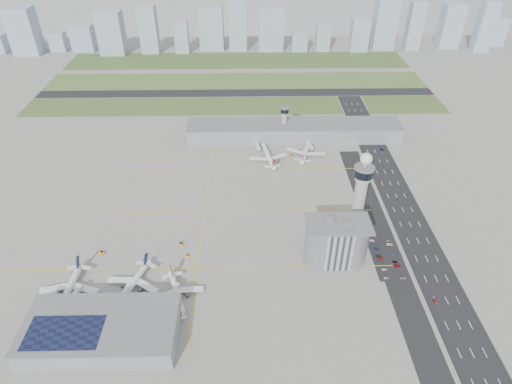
{
  "coord_description": "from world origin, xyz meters",
  "views": [
    {
      "loc": [
        -5.14,
        -230.5,
        207.08
      ],
      "look_at": [
        0.0,
        35.0,
        15.0
      ],
      "focal_mm": 30.0,
      "sensor_mm": 36.0,
      "label": 1
    }
  ],
  "objects_px": {
    "airplane_near_a": "(68,287)",
    "tug_2": "(188,256)",
    "jet_bridge_far_1": "(308,143)",
    "car_lot_8": "(395,262)",
    "tug_3": "(181,244)",
    "car_lot_11": "(388,241)",
    "tug_4": "(269,157)",
    "car_lot_7": "(397,266)",
    "airplane_far_a": "(268,154)",
    "tug_5": "(292,156)",
    "airplane_far_b": "(306,148)",
    "car_lot_1": "(385,269)",
    "car_hw_1": "(398,199)",
    "tug_1": "(176,281)",
    "admin_building": "(336,241)",
    "jet_bridge_far_0": "(256,143)",
    "car_lot_0": "(386,278)",
    "car_hw_4": "(354,122)",
    "jet_bridge_near_2": "(171,303)",
    "tug_0": "(102,253)",
    "secondary_tower": "(284,120)",
    "airplane_near_c": "(177,292)",
    "jet_bridge_near_1": "(121,304)",
    "car_lot_5": "(372,241)",
    "car_lot_9": "(394,254)",
    "car_lot_6": "(403,278)",
    "car_lot_2": "(380,258)",
    "control_tower": "(361,190)",
    "airplane_near_b": "(132,282)",
    "car_lot_10": "(390,244)",
    "car_hw_0": "(435,301)",
    "car_lot_3": "(379,256)",
    "jet_bridge_near_0": "(70,305)"
  },
  "relations": [
    {
      "from": "jet_bridge_far_0",
      "to": "car_lot_6",
      "type": "bearing_deg",
      "value": 17.72
    },
    {
      "from": "tug_4",
      "to": "car_lot_8",
      "type": "distance_m",
      "value": 157.93
    },
    {
      "from": "tug_3",
      "to": "car_lot_11",
      "type": "distance_m",
      "value": 147.34
    },
    {
      "from": "control_tower",
      "to": "car_hw_1",
      "type": "bearing_deg",
      "value": 38.68
    },
    {
      "from": "jet_bridge_near_1",
      "to": "car_lot_9",
      "type": "relative_size",
      "value": 3.86
    },
    {
      "from": "secondary_tower",
      "to": "car_lot_3",
      "type": "distance_m",
      "value": 180.24
    },
    {
      "from": "airplane_far_a",
      "to": "car_lot_7",
      "type": "xyz_separation_m",
      "value": [
        80.17,
        -138.07,
        -5.46
      ]
    },
    {
      "from": "tug_4",
      "to": "car_lot_7",
      "type": "distance_m",
      "value": 161.37
    },
    {
      "from": "car_lot_6",
      "to": "jet_bridge_near_2",
      "type": "bearing_deg",
      "value": 93.96
    },
    {
      "from": "tug_1",
      "to": "car_lot_11",
      "type": "distance_m",
      "value": 150.64
    },
    {
      "from": "car_lot_0",
      "to": "car_hw_4",
      "type": "distance_m",
      "value": 222.3
    },
    {
      "from": "jet_bridge_near_1",
      "to": "car_lot_5",
      "type": "bearing_deg",
      "value": -61.51
    },
    {
      "from": "car_hw_0",
      "to": "car_hw_4",
      "type": "distance_m",
      "value": 240.51
    },
    {
      "from": "airplane_near_c",
      "to": "car_lot_11",
      "type": "bearing_deg",
      "value": 89.54
    },
    {
      "from": "airplane_far_b",
      "to": "tug_4",
      "type": "bearing_deg",
      "value": 116.57
    },
    {
      "from": "car_lot_5",
      "to": "car_hw_0",
      "type": "bearing_deg",
      "value": -149.47
    },
    {
      "from": "car_lot_8",
      "to": "car_hw_1",
      "type": "distance_m",
      "value": 73.02
    },
    {
      "from": "tug_5",
      "to": "jet_bridge_near_1",
      "type": "bearing_deg",
      "value": 112.84
    },
    {
      "from": "jet_bridge_near_2",
      "to": "tug_0",
      "type": "xyz_separation_m",
      "value": [
        -54.22,
        46.19,
        -1.8
      ]
    },
    {
      "from": "tug_5",
      "to": "car_lot_9",
      "type": "height_order",
      "value": "tug_5"
    },
    {
      "from": "jet_bridge_near_1",
      "to": "jet_bridge_near_2",
      "type": "bearing_deg",
      "value": -80.0
    },
    {
      "from": "jet_bridge_near_2",
      "to": "car_lot_11",
      "type": "distance_m",
      "value": 156.44
    },
    {
      "from": "car_lot_2",
      "to": "airplane_near_b",
      "type": "bearing_deg",
      "value": 89.17
    },
    {
      "from": "secondary_tower",
      "to": "airplane_near_a",
      "type": "bearing_deg",
      "value": -126.4
    },
    {
      "from": "airplane_near_b",
      "to": "airplane_far_b",
      "type": "distance_m",
      "value": 206.39
    },
    {
      "from": "control_tower",
      "to": "airplane_near_a",
      "type": "bearing_deg",
      "value": -162.97
    },
    {
      "from": "airplane_near_b",
      "to": "car_lot_0",
      "type": "height_order",
      "value": "airplane_near_b"
    },
    {
      "from": "airplane_far_a",
      "to": "tug_5",
      "type": "height_order",
      "value": "airplane_far_a"
    },
    {
      "from": "control_tower",
      "to": "jet_bridge_far_0",
      "type": "bearing_deg",
      "value": 119.45
    },
    {
      "from": "admin_building",
      "to": "jet_bridge_far_0",
      "type": "relative_size",
      "value": 3.0
    },
    {
      "from": "airplane_near_b",
      "to": "car_lot_10",
      "type": "height_order",
      "value": "airplane_near_b"
    },
    {
      "from": "jet_bridge_near_2",
      "to": "car_hw_1",
      "type": "height_order",
      "value": "jet_bridge_near_2"
    },
    {
      "from": "car_lot_1",
      "to": "car_lot_11",
      "type": "bearing_deg",
      "value": -26.05
    },
    {
      "from": "car_lot_1",
      "to": "admin_building",
      "type": "bearing_deg",
      "value": 63.09
    },
    {
      "from": "secondary_tower",
      "to": "car_lot_2",
      "type": "bearing_deg",
      "value": -72.96
    },
    {
      "from": "airplane_near_c",
      "to": "car_lot_3",
      "type": "bearing_deg",
      "value": 84.99
    },
    {
      "from": "tug_1",
      "to": "car_lot_6",
      "type": "distance_m",
      "value": 146.25
    },
    {
      "from": "control_tower",
      "to": "airplane_far_a",
      "type": "relative_size",
      "value": 1.49
    },
    {
      "from": "tug_3",
      "to": "airplane_near_c",
      "type": "bearing_deg",
      "value": -91.42
    },
    {
      "from": "jet_bridge_far_1",
      "to": "car_lot_8",
      "type": "height_order",
      "value": "jet_bridge_far_1"
    },
    {
      "from": "tug_2",
      "to": "airplane_near_a",
      "type": "bearing_deg",
      "value": 118.19
    },
    {
      "from": "tug_1",
      "to": "car_lot_8",
      "type": "relative_size",
      "value": 0.99
    },
    {
      "from": "airplane_far_b",
      "to": "car_lot_0",
      "type": "distance_m",
      "value": 161.19
    },
    {
      "from": "airplane_near_a",
      "to": "tug_2",
      "type": "height_order",
      "value": "airplane_near_a"
    },
    {
      "from": "car_lot_1",
      "to": "car_hw_1",
      "type": "bearing_deg",
      "value": -28.57
    },
    {
      "from": "control_tower",
      "to": "airplane_near_c",
      "type": "relative_size",
      "value": 1.65
    },
    {
      "from": "jet_bridge_near_0",
      "to": "car_lot_0",
      "type": "xyz_separation_m",
      "value": [
        195.72,
        19.66,
        -2.23
      ]
    },
    {
      "from": "control_tower",
      "to": "car_hw_1",
      "type": "height_order",
      "value": "control_tower"
    },
    {
      "from": "airplane_near_b",
      "to": "tug_2",
      "type": "height_order",
      "value": "airplane_near_b"
    },
    {
      "from": "tug_2",
      "to": "car_hw_1",
      "type": "xyz_separation_m",
      "value": [
        162.82,
        61.27,
        -0.16
      ]
    }
  ]
}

